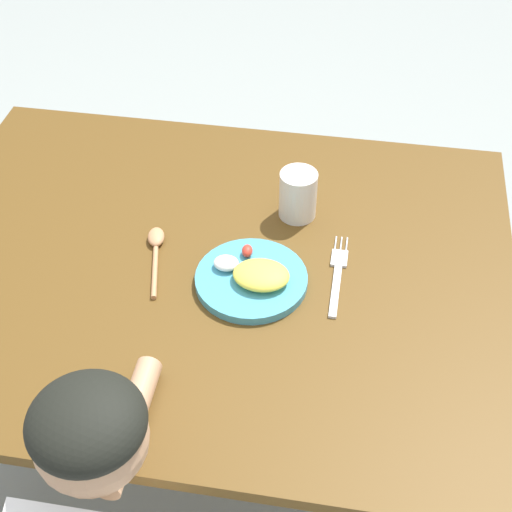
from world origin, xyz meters
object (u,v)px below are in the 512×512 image
at_px(plate, 253,278).
at_px(drinking_cup, 298,195).
at_px(spoon, 156,247).
at_px(fork, 337,275).

bearing_deg(plate, drinking_cup, 74.88).
bearing_deg(spoon, fork, -105.49).
relative_size(fork, spoon, 1.15).
xyz_separation_m(plate, fork, (0.16, 0.05, -0.01)).
height_order(plate, drinking_cup, drinking_cup).
height_order(fork, drinking_cup, drinking_cup).
xyz_separation_m(plate, drinking_cup, (0.06, 0.22, 0.04)).
bearing_deg(plate, fork, 16.24).
height_order(fork, spoon, spoon).
height_order(plate, spoon, plate).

